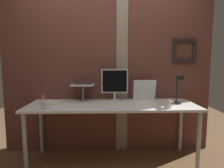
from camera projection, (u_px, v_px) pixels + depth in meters
ground_plane at (108, 159)px, 2.65m from camera, size 6.00×6.00×0.00m
brick_wall_back at (108, 60)px, 2.84m from camera, size 3.02×0.16×2.69m
desk at (112, 109)px, 2.52m from camera, size 2.16×0.69×0.78m
monitor at (115, 83)px, 2.70m from camera, size 0.37×0.18×0.44m
laptop_stand at (83, 90)px, 2.70m from camera, size 0.28×0.22×0.22m
laptop at (83, 80)px, 2.76m from camera, size 0.31×0.30×0.25m
whiteboard_panel at (144, 90)px, 2.76m from camera, size 0.32×0.08×0.29m
desk_lamp at (178, 86)px, 2.46m from camera, size 0.12×0.20×0.38m
pen_cup at (45, 105)px, 2.24m from camera, size 0.10×0.10×0.18m
coffee_mug at (168, 104)px, 2.29m from camera, size 0.12×0.08×0.10m
paper_clutter_stack at (53, 103)px, 2.49m from camera, size 0.21×0.15×0.03m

